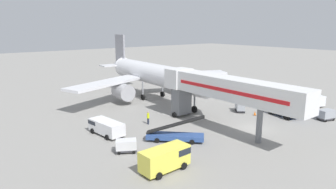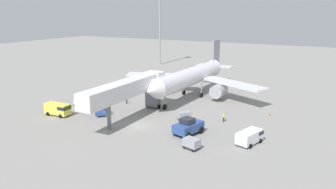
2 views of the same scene
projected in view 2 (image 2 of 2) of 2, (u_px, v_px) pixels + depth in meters
The scene contains 16 objects.
ground_plane at pixel (141, 126), 54.99m from camera, with size 300.00×300.00×0.00m, color gray.
airplane_at_gate at pixel (192, 77), 72.85m from camera, with size 34.43×34.98×11.70m.
jet_bridge at pixel (130, 89), 57.65m from camera, with size 3.46×21.89×7.22m.
pushback_tug at pixel (188, 127), 51.08m from camera, with size 3.85×5.49×2.75m.
belt_loader_truck at pixel (100, 108), 62.42m from camera, with size 6.07×6.12×3.25m.
service_van_mid_right at pixel (58, 109), 60.35m from camera, with size 5.01×2.36×2.25m.
service_van_outer_right at pixel (102, 95), 71.00m from camera, with size 2.75×5.49×1.81m.
service_van_near_center at pixel (250, 136), 47.59m from camera, with size 3.32×4.91×1.95m.
baggage_cart_far_center at pixel (184, 116), 57.74m from camera, with size 2.39×2.48×1.55m.
baggage_cart_mid_left at pixel (78, 103), 65.97m from camera, with size 2.58×2.25×1.40m.
baggage_cart_outer_left at pixel (192, 143), 45.77m from camera, with size 2.51×1.99×1.55m.
ground_crew_worker_foreground at pixel (224, 117), 57.01m from camera, with size 0.45×0.45×1.71m.
ground_crew_worker_midground at pixel (127, 99), 68.05m from camera, with size 0.39×0.39×1.83m.
safety_cone_alpha at pixel (178, 123), 55.45m from camera, with size 0.42×0.42×0.65m.
safety_cone_bravo at pixel (270, 114), 60.71m from camera, with size 0.32×0.32×0.50m.
apron_light_mast at pixel (160, 11), 113.77m from camera, with size 2.40×2.40×27.05m.
Camera 2 is at (28.59, -43.59, 18.89)m, focal length 34.90 mm.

